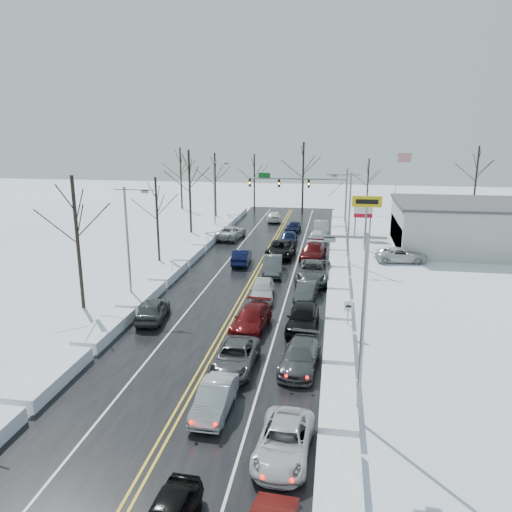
% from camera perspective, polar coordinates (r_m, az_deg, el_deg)
% --- Properties ---
extents(ground, '(160.00, 160.00, 0.00)m').
position_cam_1_polar(ground, '(41.97, -1.10, -3.94)').
color(ground, white).
rests_on(ground, ground).
extents(road_surface, '(14.00, 84.00, 0.01)m').
position_cam_1_polar(road_surface, '(43.84, -0.64, -3.11)').
color(road_surface, black).
rests_on(road_surface, ground).
extents(snow_bank_left, '(1.76, 72.00, 0.77)m').
position_cam_1_polar(snow_bank_left, '(45.69, -10.09, -2.61)').
color(snow_bank_left, white).
rests_on(snow_bank_left, ground).
extents(snow_bank_right, '(1.76, 72.00, 0.77)m').
position_cam_1_polar(snow_bank_right, '(43.28, 9.35, -3.56)').
color(snow_bank_right, white).
rests_on(snow_bank_right, ground).
extents(traffic_signal_mast, '(13.28, 0.39, 8.00)m').
position_cam_1_polar(traffic_signal_mast, '(67.70, 6.00, 7.89)').
color(traffic_signal_mast, slate).
rests_on(traffic_signal_mast, ground).
extents(tires_plus_sign, '(3.20, 0.34, 6.00)m').
position_cam_1_polar(tires_plus_sign, '(55.88, 12.55, 5.68)').
color(tires_plus_sign, slate).
rests_on(tires_plus_sign, ground).
extents(used_vehicles_sign, '(2.20, 0.22, 4.65)m').
position_cam_1_polar(used_vehicles_sign, '(62.07, 12.16, 5.01)').
color(used_vehicles_sign, slate).
rests_on(used_vehicles_sign, ground).
extents(speed_limit_sign, '(0.55, 0.09, 2.35)m').
position_cam_1_polar(speed_limit_sign, '(33.32, 10.49, -6.27)').
color(speed_limit_sign, slate).
rests_on(speed_limit_sign, ground).
extents(flagpole, '(1.87, 1.20, 10.00)m').
position_cam_1_polar(flagpole, '(70.02, 15.82, 8.01)').
color(flagpole, silver).
rests_on(flagpole, ground).
extents(dealership_building, '(20.40, 12.40, 5.30)m').
position_cam_1_polar(dealership_building, '(60.56, 25.16, 3.06)').
color(dealership_building, '#B4B5B0').
rests_on(dealership_building, ground).
extents(streetlight_se, '(3.20, 0.25, 9.00)m').
position_cam_1_polar(streetlight_se, '(22.68, 11.66, -6.55)').
color(streetlight_se, slate).
rests_on(streetlight_se, ground).
extents(streetlight_ne, '(3.20, 0.25, 9.00)m').
position_cam_1_polar(streetlight_ne, '(49.82, 10.40, 5.10)').
color(streetlight_ne, slate).
rests_on(streetlight_ne, ground).
extents(streetlight_sw, '(3.20, 0.25, 9.00)m').
position_cam_1_polar(streetlight_sw, '(39.20, -14.23, 2.31)').
color(streetlight_sw, slate).
rests_on(streetlight_sw, ground).
extents(streetlight_nw, '(3.20, 0.25, 9.00)m').
position_cam_1_polar(streetlight_nw, '(65.49, -4.61, 7.54)').
color(streetlight_nw, slate).
rests_on(streetlight_nw, ground).
extents(tree_left_b, '(4.00, 4.00, 10.00)m').
position_cam_1_polar(tree_left_b, '(38.53, -19.95, 4.21)').
color(tree_left_b, '#2D231C').
rests_on(tree_left_b, ground).
extents(tree_left_c, '(3.40, 3.40, 8.50)m').
position_cam_1_polar(tree_left_c, '(50.86, -11.30, 5.96)').
color(tree_left_c, '#2D231C').
rests_on(tree_left_c, ground).
extents(tree_left_d, '(4.20, 4.20, 10.50)m').
position_cam_1_polar(tree_left_d, '(64.10, -7.63, 9.13)').
color(tree_left_d, '#2D231C').
rests_on(tree_left_d, ground).
extents(tree_left_e, '(3.80, 3.80, 9.50)m').
position_cam_1_polar(tree_left_e, '(75.60, -4.71, 9.51)').
color(tree_left_e, '#2D231C').
rests_on(tree_left_e, ground).
extents(tree_far_a, '(4.00, 4.00, 10.00)m').
position_cam_1_polar(tree_far_a, '(83.26, -8.62, 10.11)').
color(tree_far_a, '#2D231C').
rests_on(tree_far_a, ground).
extents(tree_far_b, '(3.60, 3.60, 9.00)m').
position_cam_1_polar(tree_far_b, '(81.51, -0.20, 9.68)').
color(tree_far_b, '#2D231C').
rests_on(tree_far_b, ground).
extents(tree_far_c, '(4.40, 4.40, 11.00)m').
position_cam_1_polar(tree_far_c, '(78.52, 5.43, 10.45)').
color(tree_far_c, '#2D231C').
rests_on(tree_far_c, ground).
extents(tree_far_d, '(3.40, 3.40, 8.50)m').
position_cam_1_polar(tree_far_d, '(80.15, 12.71, 8.99)').
color(tree_far_d, '#2D231C').
rests_on(tree_far_d, ground).
extents(tree_far_e, '(4.20, 4.20, 10.50)m').
position_cam_1_polar(tree_far_e, '(83.06, 23.97, 9.26)').
color(tree_far_e, '#2D231C').
rests_on(tree_far_e, ground).
extents(queued_car_1, '(1.59, 4.32, 1.41)m').
position_cam_1_polar(queued_car_1, '(25.35, -4.71, -17.30)').
color(queued_car_1, '#9FA1A7').
rests_on(queued_car_1, ground).
extents(queued_car_2, '(2.37, 5.04, 1.39)m').
position_cam_1_polar(queued_car_2, '(29.21, -2.41, -12.64)').
color(queued_car_2, '#45484A').
rests_on(queued_car_2, ground).
extents(queued_car_3, '(2.53, 5.33, 1.50)m').
position_cam_1_polar(queued_car_3, '(34.23, -0.55, -8.37)').
color(queued_car_3, '#540B0D').
rests_on(queued_car_3, ground).
extents(queued_car_4, '(2.26, 4.76, 1.57)m').
position_cam_1_polar(queued_car_4, '(39.97, 0.74, -4.91)').
color(queued_car_4, silver).
rests_on(queued_car_4, ground).
extents(queued_car_5, '(2.22, 5.15, 1.65)m').
position_cam_1_polar(queued_car_5, '(46.57, 1.89, -2.05)').
color(queued_car_5, '#46494C').
rests_on(queued_car_5, ground).
extents(queued_car_6, '(2.94, 5.99, 1.64)m').
position_cam_1_polar(queued_car_6, '(52.67, 2.82, -0.07)').
color(queued_car_6, black).
rests_on(queued_car_6, ground).
extents(queued_car_7, '(1.97, 4.63, 1.33)m').
position_cam_1_polar(queued_car_7, '(58.51, 3.77, 1.41)').
color(queued_car_7, black).
rests_on(queued_car_7, ground).
extents(queued_car_8, '(2.02, 4.24, 1.40)m').
position_cam_1_polar(queued_car_8, '(64.85, 4.25, 2.72)').
color(queued_car_8, black).
rests_on(queued_car_8, ground).
extents(queued_car_10, '(2.44, 4.89, 1.33)m').
position_cam_1_polar(queued_car_10, '(22.56, 3.18, -21.80)').
color(queued_car_10, silver).
rests_on(queued_car_10, ground).
extents(queued_car_11, '(2.38, 5.06, 1.43)m').
position_cam_1_polar(queued_car_11, '(29.28, 5.02, -12.62)').
color(queued_car_11, '#414446').
rests_on(queued_car_11, ground).
extents(queued_car_12, '(2.21, 5.09, 1.71)m').
position_cam_1_polar(queued_car_12, '(34.37, 5.34, -8.33)').
color(queued_car_12, black).
rests_on(queued_car_12, ground).
extents(queued_car_13, '(1.84, 4.26, 1.36)m').
position_cam_1_polar(queued_car_13, '(40.07, 5.73, -4.93)').
color(queued_car_13, '#3E4143').
rests_on(queued_car_13, ground).
extents(queued_car_14, '(3.07, 6.25, 1.71)m').
position_cam_1_polar(queued_car_14, '(44.83, 6.52, -2.81)').
color(queued_car_14, '#424547').
rests_on(queued_car_14, ground).
extents(queued_car_15, '(2.87, 5.83, 1.63)m').
position_cam_1_polar(queued_car_15, '(51.98, 6.54, -0.35)').
color(queued_car_15, '#44090A').
rests_on(queued_car_15, ground).
extents(queued_car_16, '(2.28, 5.02, 1.67)m').
position_cam_1_polar(queued_car_16, '(58.20, 6.93, 1.26)').
color(queued_car_16, white).
rests_on(queued_car_16, ground).
extents(queued_car_17, '(1.98, 5.26, 1.72)m').
position_cam_1_polar(queued_car_17, '(63.96, 7.42, 2.47)').
color(queued_car_17, '#96989D').
rests_on(queued_car_17, ground).
extents(oncoming_car_0, '(1.87, 4.66, 1.50)m').
position_cam_1_polar(oncoming_car_0, '(49.90, -1.65, -0.90)').
color(oncoming_car_0, black).
rests_on(oncoming_car_0, ground).
extents(oncoming_car_1, '(3.28, 5.93, 1.57)m').
position_cam_1_polar(oncoming_car_1, '(61.26, -2.87, 2.03)').
color(oncoming_car_1, '#BABABD').
rests_on(oncoming_car_1, ground).
extents(oncoming_car_2, '(2.61, 5.10, 1.42)m').
position_cam_1_polar(oncoming_car_2, '(72.25, 2.06, 3.99)').
color(oncoming_car_2, white).
rests_on(oncoming_car_2, ground).
extents(oncoming_car_3, '(2.34, 4.71, 1.54)m').
position_cam_1_polar(oncoming_car_3, '(36.64, -11.66, -7.09)').
color(oncoming_car_3, '#424447').
rests_on(oncoming_car_3, ground).
extents(parked_car_0, '(5.38, 2.90, 1.43)m').
position_cam_1_polar(parked_car_0, '(52.70, 16.20, -0.64)').
color(parked_car_0, silver).
rests_on(parked_car_0, ground).
extents(parked_car_1, '(3.07, 5.96, 1.65)m').
position_cam_1_polar(parked_car_1, '(57.80, 18.78, 0.48)').
color(parked_car_1, '#3B3E40').
rests_on(parked_car_1, ground).
extents(parked_car_2, '(1.88, 4.52, 1.53)m').
position_cam_1_polar(parked_car_2, '(63.27, 16.01, 1.88)').
color(parked_car_2, black).
rests_on(parked_car_2, ground).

